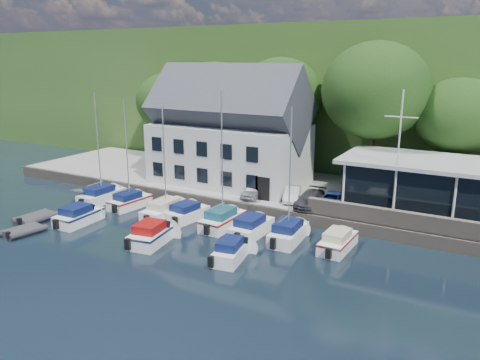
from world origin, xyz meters
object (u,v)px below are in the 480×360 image
at_px(boat_r1_2, 164,162).
at_px(boat_r1_6, 290,176).
at_px(car_silver, 254,190).
at_px(boat_r1_4, 222,167).
at_px(car_white, 292,194).
at_px(boat_r2_3, 231,249).
at_px(harbor_building, 230,137).
at_px(boat_r1_0, 98,152).
at_px(boat_r1_3, 187,211).
at_px(flagpole, 398,157).
at_px(boat_r1_1, 127,158).
at_px(club_pavilion, 430,186).
at_px(car_blue, 332,199).
at_px(boat_r1_5, 251,225).
at_px(dinghy_1, 23,230).
at_px(car_dgrey, 310,199).
at_px(boat_r2_2, 152,233).
at_px(dinghy_0, 36,217).
at_px(boat_r2_0, 79,214).
at_px(boat_r1_7, 338,240).

xyz_separation_m(boat_r1_2, boat_r1_6, (10.71, 0.04, 0.14)).
relative_size(car_silver, boat_r1_4, 0.37).
xyz_separation_m(car_silver, boat_r1_4, (0.09, -5.34, 3.15)).
xyz_separation_m(car_white, boat_r2_3, (0.37, -10.76, -0.86)).
distance_m(harbor_building, boat_r1_0, 11.97).
bearing_deg(boat_r1_6, boat_r2_3, -116.52).
bearing_deg(harbor_building, boat_r1_6, -41.98).
bearing_deg(boat_r1_3, boat_r1_6, 6.43).
relative_size(flagpole, boat_r1_1, 1.09).
distance_m(club_pavilion, car_blue, 7.40).
bearing_deg(boat_r1_5, boat_r1_2, -179.49).
bearing_deg(car_blue, boat_r1_6, -100.36).
distance_m(flagpole, boat_r2_3, 13.64).
xyz_separation_m(boat_r1_3, boat_r1_6, (8.89, -0.27, 4.04)).
xyz_separation_m(car_white, boat_r1_3, (-6.56, -5.87, -0.87)).
xyz_separation_m(boat_r1_6, dinghy_1, (-17.56, -8.23, -4.41)).
bearing_deg(club_pavilion, car_silver, -167.29).
relative_size(car_dgrey, boat_r2_3, 0.82).
height_order(car_white, car_dgrey, car_dgrey).
bearing_deg(boat_r2_2, car_dgrey, 44.03).
relative_size(car_white, boat_r1_0, 0.39).
bearing_deg(boat_r1_0, boat_r1_5, -1.03).
xyz_separation_m(boat_r2_2, dinghy_0, (-10.96, -0.94, -0.41)).
distance_m(car_white, boat_r1_1, 14.19).
height_order(car_blue, boat_r1_3, car_blue).
bearing_deg(boat_r2_3, boat_r1_4, 116.96).
relative_size(harbor_building, boat_r1_4, 1.52).
xyz_separation_m(car_silver, car_white, (3.24, 0.69, -0.01)).
relative_size(car_blue, boat_r1_5, 0.60).
distance_m(car_blue, boat_r1_5, 7.55).
relative_size(car_blue, boat_r1_6, 0.37).
xyz_separation_m(boat_r1_3, boat_r1_5, (6.06, -0.49, 0.05)).
distance_m(boat_r1_2, dinghy_1, 11.50).
xyz_separation_m(harbor_building, car_silver, (4.45, -3.56, -3.76)).
xyz_separation_m(club_pavilion, boat_r1_1, (-22.99, -8.11, 1.30)).
distance_m(boat_r1_5, dinghy_1, 16.78).
xyz_separation_m(boat_r1_0, boat_r1_1, (3.35, -0.07, -0.20)).
height_order(boat_r1_5, dinghy_1, boat_r1_5).
distance_m(boat_r1_0, boat_r1_3, 10.22).
bearing_deg(boat_r2_0, club_pavilion, 26.14).
bearing_deg(boat_r1_6, boat_r2_2, -152.35).
relative_size(car_dgrey, flagpole, 0.44).
distance_m(car_white, flagpole, 9.36).
distance_m(flagpole, dinghy_0, 28.04).
distance_m(flagpole, boat_r1_5, 11.53).
relative_size(boat_r2_0, boat_r2_2, 1.01).
height_order(flagpole, boat_r1_6, flagpole).
height_order(harbor_building, car_blue, harbor_building).
bearing_deg(boat_r1_1, boat_r1_7, 5.83).
bearing_deg(dinghy_1, boat_r1_4, 45.19).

